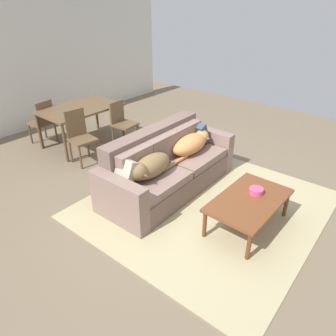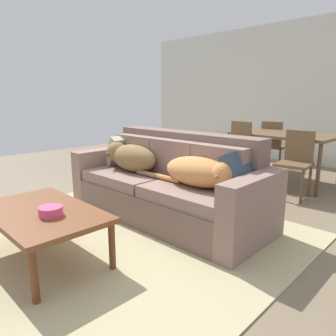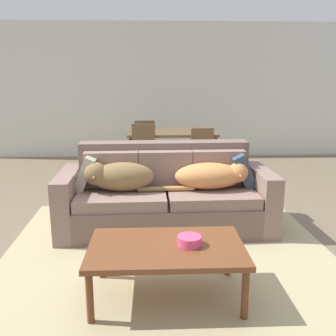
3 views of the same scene
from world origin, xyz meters
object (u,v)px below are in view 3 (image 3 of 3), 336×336
(dog_on_right_cushion, at_px, (212,176))
(throw_pillow_by_left_arm, at_px, (87,172))
(dining_chair_far_left, at_px, (144,141))
(dining_chair_near_left, at_px, (143,152))
(dining_chair_near_right, at_px, (204,153))
(couch, at_px, (166,196))
(coffee_table, at_px, (166,251))
(throw_pillow_by_right_arm, at_px, (242,169))
(dining_table, at_px, (172,135))
(dog_on_left_cushion, at_px, (118,176))
(bowl_on_coffee_table, at_px, (189,241))

(dog_on_right_cushion, relative_size, throw_pillow_by_left_arm, 2.38)
(dining_chair_far_left, bearing_deg, throw_pillow_by_left_arm, 71.75)
(dining_chair_near_left, height_order, dining_chair_near_right, dining_chair_near_left)
(couch, xyz_separation_m, dog_on_right_cushion, (0.49, -0.08, 0.25))
(dog_on_right_cushion, height_order, throw_pillow_by_left_arm, throw_pillow_by_left_arm)
(coffee_table, bearing_deg, dog_on_right_cushion, 67.55)
(dining_chair_near_right, bearing_deg, throw_pillow_by_right_arm, -89.42)
(throw_pillow_by_left_arm, height_order, dining_table, throw_pillow_by_left_arm)
(dining_chair_near_left, distance_m, dining_chair_near_right, 0.93)
(dog_on_right_cushion, height_order, dining_chair_near_right, dining_chair_near_right)
(couch, height_order, throw_pillow_by_right_arm, couch)
(dining_table, relative_size, dining_chair_far_left, 1.66)
(throw_pillow_by_left_arm, relative_size, throw_pillow_by_right_arm, 1.01)
(dining_chair_near_left, relative_size, dining_chair_far_left, 1.06)
(dining_chair_far_left, bearing_deg, dog_on_right_cushion, 97.47)
(dog_on_right_cushion, bearing_deg, dining_chair_far_left, 103.27)
(dog_on_left_cushion, xyz_separation_m, dog_on_right_cushion, (0.99, 0.05, -0.02))
(dog_on_right_cushion, xyz_separation_m, coffee_table, (-0.54, -1.29, -0.22))
(bowl_on_coffee_table, bearing_deg, couch, 95.12)
(throw_pillow_by_left_arm, distance_m, coffee_table, 1.63)
(throw_pillow_by_right_arm, relative_size, dining_chair_far_left, 0.43)
(dining_table, bearing_deg, throw_pillow_by_left_arm, -114.27)
(throw_pillow_by_right_arm, xyz_separation_m, dining_chair_far_left, (-1.13, 2.81, -0.14))
(coffee_table, distance_m, dining_chair_near_right, 3.12)
(dining_table, height_order, dining_chair_near_right, dining_chair_near_right)
(coffee_table, bearing_deg, dining_table, 86.41)
(bowl_on_coffee_table, distance_m, dining_table, 3.69)
(coffee_table, height_order, dining_chair_near_right, dining_chair_near_right)
(couch, bearing_deg, throw_pillow_by_left_arm, 176.78)
(couch, xyz_separation_m, throw_pillow_by_left_arm, (-0.84, 0.02, 0.28))
(dog_on_left_cushion, xyz_separation_m, bowl_on_coffee_table, (0.62, -1.24, -0.16))
(throw_pillow_by_right_arm, xyz_separation_m, dining_chair_near_right, (-0.20, 1.60, -0.14))
(dog_on_left_cushion, height_order, dining_chair_near_right, dining_chair_near_right)
(bowl_on_coffee_table, bearing_deg, dining_chair_far_left, 95.59)
(couch, distance_m, bowl_on_coffee_table, 1.38)
(dog_on_left_cushion, xyz_separation_m, dining_table, (0.69, 2.44, 0.07))
(throw_pillow_by_left_arm, distance_m, dining_chair_far_left, 2.91)
(dog_on_left_cushion, xyz_separation_m, dining_chair_far_left, (0.21, 3.01, -0.13))
(coffee_table, bearing_deg, couch, 88.14)
(dog_on_left_cushion, bearing_deg, coffee_table, -71.45)
(throw_pillow_by_right_arm, bearing_deg, dog_on_right_cushion, -157.01)
(dog_on_right_cushion, distance_m, coffee_table, 1.42)
(couch, relative_size, dog_on_right_cushion, 2.51)
(dog_on_right_cushion, height_order, coffee_table, dog_on_right_cushion)
(dining_chair_near_left, bearing_deg, dining_table, 58.56)
(dog_on_right_cushion, distance_m, dining_chair_near_right, 1.75)
(dining_chair_near_left, bearing_deg, bowl_on_coffee_table, -75.65)
(dog_on_right_cushion, bearing_deg, throw_pillow_by_right_arm, 21.42)
(dog_on_right_cushion, relative_size, coffee_table, 0.80)
(dog_on_right_cushion, height_order, throw_pillow_by_right_arm, throw_pillow_by_right_arm)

